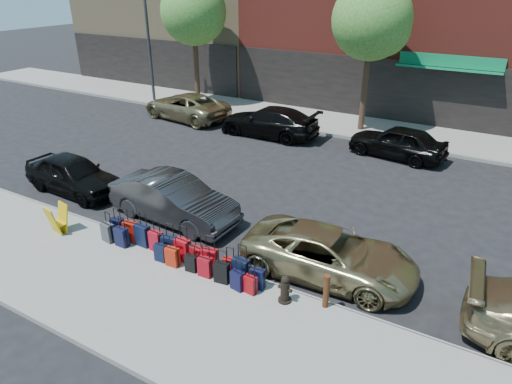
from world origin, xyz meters
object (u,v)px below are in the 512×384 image
Objects in this scene: display_rack at (58,219)px; car_near_0 at (73,174)px; car_near_2 at (330,254)px; car_far_0 at (186,106)px; tree_center at (374,22)px; fire_hydrant at (285,290)px; car_near_1 at (174,199)px; tree_left at (195,14)px; suitcase_front_5 at (183,250)px; bollard at (326,291)px; car_far_2 at (397,142)px; car_far_1 at (269,122)px; streetlight at (150,26)px.

display_rack is 3.38m from car_near_0.
car_far_0 is at bearing 48.87° from car_near_2.
fire_hydrant is at bearing -79.48° from tree_center.
car_near_1 is (2.41, 2.67, 0.14)m from display_rack.
tree_left is at bearing 35.78° from car_near_1.
tree_center is 15.15m from car_near_0.
suitcase_front_5 reaches higher than bollard.
car_far_2 is (11.92, -0.13, -0.01)m from car_far_0.
car_far_0 is at bearing -93.89° from car_far_1.
fire_hydrant is (2.69, -14.48, -4.92)m from tree_center.
tree_center is at bearing 90.16° from suitcase_front_5.
car_near_1 is (-1.90, 1.95, 0.27)m from suitcase_front_5.
display_rack is 14.24m from car_far_2.
car_near_1 is 11.93m from car_far_0.
bollard is at bearing 15.52° from display_rack.
car_near_0 is at bearing 86.17° from car_near_2.
bollard is at bearing 4.33° from suitcase_front_5.
car_near_1 is at bearing -57.06° from tree_left.
car_far_2 is (15.86, -2.10, -3.94)m from streetlight.
tree_left is at bearing 120.27° from display_rack.
car_far_0 is 1.23× the size of car_far_2.
tree_center reaches higher than car_far_2.
car_near_2 reaches higher than display_rack.
tree_center is 13.91m from car_near_2.
tree_left is 1.60× the size of car_near_1.
bollard is 0.17× the size of car_far_0.
streetlight is at bearing 144.71° from fire_hydrant.
suitcase_front_5 is 0.21× the size of car_far_1.
bollard is 8.59m from display_rack.
bollard is 10.93m from car_near_0.
car_near_0 is 0.91× the size of car_near_1.
suitcase_front_5 is 6.81m from car_near_0.
car_far_2 is at bearing 77.81° from suitcase_front_5.
bollard is at bearing -163.93° from car_near_2.
car_far_2 reaches higher than bollard.
car_near_0 is (-9.86, 1.99, 0.22)m from fire_hydrant.
fire_hydrant is at bearing -98.82° from car_near_0.
car_near_0 is at bearing -75.05° from tree_left.
suitcase_front_5 is 0.25× the size of car_far_2.
car_far_2 reaches higher than display_rack.
fire_hydrant is at bearing -109.52° from car_near_1.
car_far_2 is (2.42, -2.80, -4.69)m from tree_center.
car_far_1 is at bearing 11.81° from car_near_1.
car_near_0 is 13.63m from car_far_2.
tree_center is 16.51m from display_rack.
car_near_1 reaches higher than fire_hydrant.
streetlight reaches higher than display_rack.
car_near_2 is 0.92× the size of car_far_1.
tree_left and tree_center have the same top height.
display_rack is at bearing -4.95° from car_far_1.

